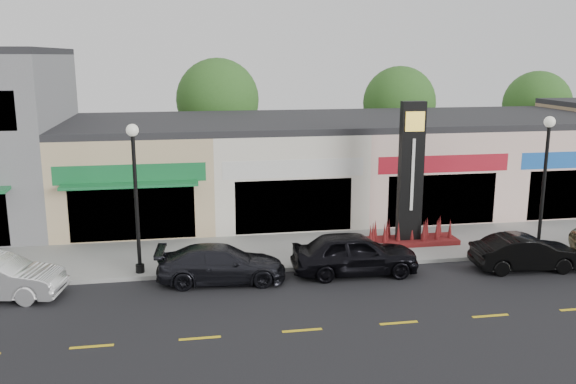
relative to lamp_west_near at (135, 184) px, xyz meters
name	(u,v)px	position (x,y,z in m)	size (l,w,h in m)	color
ground	(369,287)	(8.00, -2.50, -3.48)	(120.00, 120.00, 0.00)	black
sidewalk	(338,247)	(8.00, 1.85, -3.40)	(52.00, 4.30, 0.15)	gray
curb	(353,265)	(8.00, -0.40, -3.40)	(52.00, 0.20, 0.15)	gray
shop_beige	(139,169)	(-0.50, 8.96, -1.08)	(7.00, 10.85, 4.80)	tan
shop_cream	(277,165)	(6.50, 8.97, -1.08)	(7.00, 10.01, 4.80)	white
shop_pink_w	(405,161)	(13.50, 8.97, -1.08)	(7.00, 10.01, 4.80)	beige
shop_pink_e	(524,157)	(20.50, 8.97, -1.08)	(7.00, 10.01, 4.80)	beige
tree_rear_west	(218,100)	(4.00, 17.00, 1.74)	(5.20, 5.20, 7.83)	#382619
tree_rear_mid	(399,103)	(16.00, 17.00, 1.41)	(4.80, 4.80, 7.29)	#382619
tree_rear_east	(537,105)	(26.00, 17.00, 1.15)	(4.60, 4.60, 6.94)	#382619
lamp_west_near	(135,184)	(0.00, 0.00, 0.00)	(0.44, 0.44, 5.47)	black
lamp_east_near	(545,170)	(16.00, 0.00, 0.00)	(0.44, 0.44, 5.47)	black
pylon_sign	(410,195)	(11.00, 1.70, -1.20)	(4.20, 1.30, 6.00)	maroon
car_dark_sedan	(221,264)	(2.92, -1.06, -2.81)	(4.59, 1.87, 1.33)	black
car_black_sedan	(355,253)	(7.85, -1.09, -2.68)	(4.67, 1.88, 1.59)	black
car_black_conv	(526,253)	(14.37, -1.79, -2.81)	(4.05, 1.41, 1.34)	black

